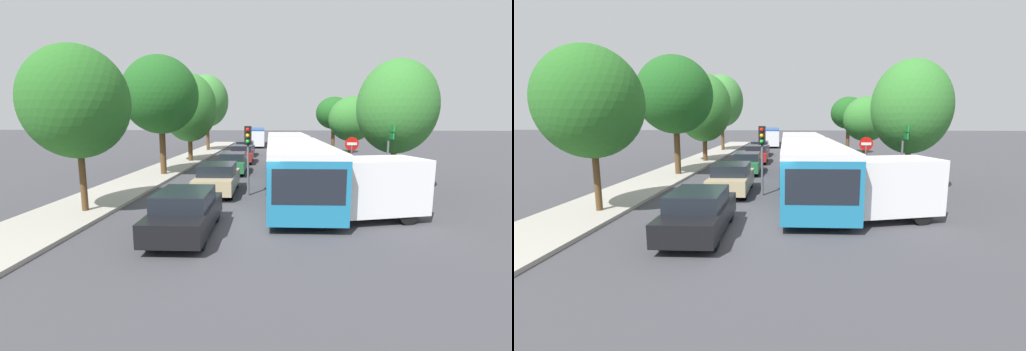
% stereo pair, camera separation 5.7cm
% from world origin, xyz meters
% --- Properties ---
extents(ground_plane, '(200.00, 200.00, 0.00)m').
position_xyz_m(ground_plane, '(0.00, 0.00, 0.00)').
color(ground_plane, '#3D3D42').
extents(kerb_strip_left, '(3.20, 47.06, 0.14)m').
position_xyz_m(kerb_strip_left, '(-7.01, 18.53, 0.07)').
color(kerb_strip_left, '#9E998E').
rests_on(kerb_strip_left, ground).
extents(articulated_bus, '(3.08, 17.86, 2.64)m').
position_xyz_m(articulated_bus, '(1.96, 7.98, 1.53)').
color(articulated_bus, teal).
rests_on(articulated_bus, ground).
extents(city_bus_rear, '(2.86, 11.12, 2.37)m').
position_xyz_m(city_bus_rear, '(-1.90, 37.06, 1.37)').
color(city_bus_rear, silver).
rests_on(city_bus_rear, ground).
extents(queued_car_black, '(1.89, 4.29, 1.48)m').
position_xyz_m(queued_car_black, '(-1.81, -0.86, 0.75)').
color(queued_car_black, black).
rests_on(queued_car_black, ground).
extents(queued_car_tan, '(1.96, 4.43, 1.53)m').
position_xyz_m(queued_car_tan, '(-1.84, 5.43, 0.77)').
color(queued_car_tan, tan).
rests_on(queued_car_tan, ground).
extents(queued_car_green, '(1.84, 4.16, 1.43)m').
position_xyz_m(queued_car_green, '(-1.88, 11.94, 0.73)').
color(queued_car_green, '#236638').
rests_on(queued_car_green, ground).
extents(queued_car_red, '(1.91, 4.34, 1.49)m').
position_xyz_m(queued_car_red, '(-1.86, 17.77, 0.76)').
color(queued_car_red, '#B21E19').
rests_on(queued_car_red, ground).
extents(queued_car_navy, '(1.88, 4.26, 1.47)m').
position_xyz_m(queued_car_navy, '(-2.12, 23.48, 0.74)').
color(queued_car_navy, navy).
rests_on(queued_car_navy, ground).
extents(white_van, '(5.33, 3.14, 2.31)m').
position_xyz_m(white_van, '(4.22, 1.10, 1.24)').
color(white_van, white).
rests_on(white_van, ground).
extents(traffic_light, '(0.33, 0.37, 3.40)m').
position_xyz_m(traffic_light, '(-0.26, 4.96, 2.50)').
color(traffic_light, '#56595E').
rests_on(traffic_light, ground).
extents(no_entry_sign, '(0.70, 0.08, 2.82)m').
position_xyz_m(no_entry_sign, '(4.98, 6.38, 1.88)').
color(no_entry_sign, '#56595E').
rests_on(no_entry_sign, ground).
extents(direction_sign_post, '(0.10, 1.40, 3.60)m').
position_xyz_m(direction_sign_post, '(6.42, 5.13, 2.55)').
color(direction_sign_post, '#56595E').
rests_on(direction_sign_post, ground).
extents(tree_left_near, '(3.94, 3.94, 6.50)m').
position_xyz_m(tree_left_near, '(-6.46, 1.30, 4.25)').
color(tree_left_near, '#51381E').
rests_on(tree_left_near, ground).
extents(tree_left_mid, '(4.86, 4.86, 7.73)m').
position_xyz_m(tree_left_mid, '(-6.35, 10.49, 5.12)').
color(tree_left_mid, '#51381E').
rests_on(tree_left_mid, ground).
extents(tree_left_far, '(4.66, 4.66, 7.55)m').
position_xyz_m(tree_left_far, '(-6.36, 17.70, 4.67)').
color(tree_left_far, '#51381E').
rests_on(tree_left_far, ground).
extents(tree_left_distant, '(4.87, 4.87, 8.66)m').
position_xyz_m(tree_left_distant, '(-6.90, 27.97, 5.72)').
color(tree_left_distant, '#51381E').
rests_on(tree_left_distant, ground).
extents(tree_right_near, '(3.90, 3.90, 6.66)m').
position_xyz_m(tree_right_near, '(6.99, 6.30, 4.21)').
color(tree_right_near, '#51381E').
rests_on(tree_right_near, ground).
extents(tree_right_mid, '(3.43, 3.43, 5.39)m').
position_xyz_m(tree_right_mid, '(6.72, 14.96, 3.70)').
color(tree_right_mid, '#51381E').
rests_on(tree_right_mid, ground).
extents(tree_right_far, '(3.75, 3.75, 6.03)m').
position_xyz_m(tree_right_far, '(7.09, 25.78, 4.24)').
color(tree_right_far, '#51381E').
rests_on(tree_right_far, ground).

